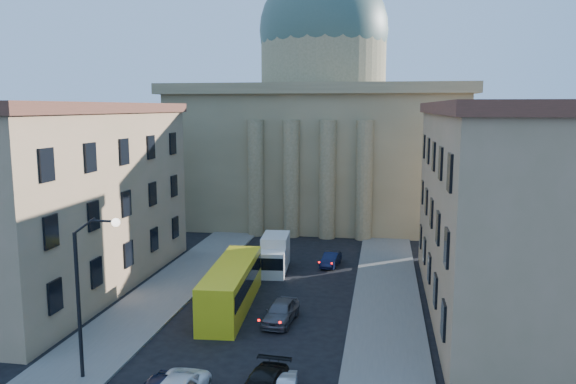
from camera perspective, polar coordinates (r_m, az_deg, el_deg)
name	(u,v)px	position (r m, az deg, el deg)	size (l,w,h in m)	color
sidewalk_left	(144,310)	(41.95, -14.43, -11.56)	(5.00, 60.00, 0.15)	#63605B
sidewalk_right	(387,326)	(38.56, 9.99, -13.25)	(5.00, 60.00, 0.15)	#63605B
church	(322,126)	(73.77, 3.50, 6.67)	(68.02, 28.76, 36.60)	olive
building_left	(60,196)	(47.54, -22.18, -0.40)	(11.60, 26.60, 14.70)	tan
building_right	(515,209)	(41.39, 22.10, -1.65)	(11.60, 26.60, 14.70)	tan
street_lamp	(87,284)	(31.20, -19.76, -8.79)	(2.62, 0.44, 8.83)	black
car_right_far	(281,311)	(38.53, -0.72, -12.04)	(1.78, 4.43, 1.51)	#4F4F54
car_right_distant	(331,259)	(51.62, 4.37, -6.84)	(1.30, 3.74, 1.23)	black
city_bus	(232,285)	(40.95, -5.76, -9.40)	(3.37, 11.48, 3.19)	yellow
box_truck	(275,255)	(49.75, -1.37, -6.40)	(2.63, 5.78, 3.09)	silver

